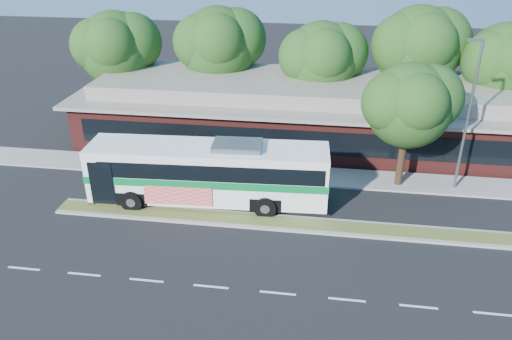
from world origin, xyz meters
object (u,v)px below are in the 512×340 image
object	(u,v)px
lamp_post	(468,113)
transit_bus	(209,169)
sidewalk_tree	(415,103)
sedan	(132,138)

from	to	relation	value
lamp_post	transit_bus	bearing A→B (deg)	-165.86
lamp_post	sidewalk_tree	xyz separation A→B (m)	(-2.92, 0.16, 0.39)
sidewalk_tree	lamp_post	bearing A→B (deg)	-3.19
transit_bus	sedan	size ratio (longest dim) A/B	3.16
lamp_post	sidewalk_tree	size ratio (longest dim) A/B	1.18
lamp_post	sedan	world-z (taller)	lamp_post
lamp_post	sedan	bearing A→B (deg)	171.08
sedan	sidewalk_tree	distance (m)	19.59
sedan	sidewalk_tree	size ratio (longest dim) A/B	0.56
transit_bus	sedan	bearing A→B (deg)	133.52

